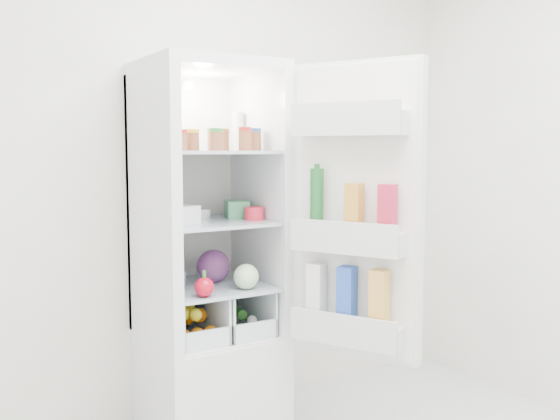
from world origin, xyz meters
TOP-DOWN VIEW (x-y plane):
  - room_walls at (0.00, 0.00)m, footprint 3.02×3.02m
  - refrigerator at (-0.20, 1.25)m, footprint 0.60×0.60m
  - shelf_low at (-0.20, 1.19)m, footprint 0.49×0.53m
  - shelf_mid at (-0.20, 1.19)m, footprint 0.49×0.53m
  - shelf_top at (-0.20, 1.19)m, footprint 0.49×0.53m
  - crisper_left at (-0.32, 1.19)m, footprint 0.23×0.46m
  - crisper_right at (-0.08, 1.19)m, footprint 0.23×0.46m
  - condiment_jars at (-0.21, 1.13)m, footprint 0.46×0.34m
  - squeeze_bottle at (0.01, 1.30)m, footprint 0.06×0.06m
  - tub_white at (-0.37, 1.13)m, footprint 0.16×0.16m
  - tin_red at (-0.01, 1.10)m, footprint 0.12×0.12m
  - foil_tray at (-0.21, 1.37)m, footprint 0.17×0.13m
  - tub_green at (-0.03, 1.23)m, footprint 0.15×0.17m
  - red_cabbage at (-0.16, 1.23)m, footprint 0.16×0.16m
  - bell_pepper at (-0.33, 0.97)m, footprint 0.09×0.09m
  - mushroom_bowl at (-0.36, 1.28)m, footprint 0.18×0.18m
  - salad_bag at (-0.10, 1.01)m, footprint 0.12×0.12m
  - citrus_pile at (-0.32, 1.13)m, footprint 0.20×0.24m
  - veg_pile at (-0.07, 1.18)m, footprint 0.16×0.30m
  - fridge_door at (0.24, 0.64)m, footprint 0.40×0.57m

SIDE VIEW (x-z plane):
  - veg_pile at x=-0.07m, z-range 0.51..0.61m
  - citrus_pile at x=-0.32m, z-range 0.51..0.67m
  - crisper_left at x=-0.32m, z-range 0.50..0.72m
  - crisper_right at x=-0.08m, z-range 0.50..0.72m
  - refrigerator at x=-0.20m, z-range -0.23..1.57m
  - shelf_low at x=-0.20m, z-range 0.73..0.75m
  - mushroom_bowl at x=-0.36m, z-range 0.75..0.82m
  - bell_pepper at x=-0.33m, z-range 0.75..0.83m
  - salad_bag at x=-0.10m, z-range 0.75..0.87m
  - red_cabbage at x=-0.16m, z-range 0.75..0.91m
  - shelf_mid at x=-0.20m, z-range 1.04..1.06m
  - foil_tray at x=-0.21m, z-range 1.06..1.10m
  - tin_red at x=-0.01m, z-range 1.06..1.12m
  - fridge_door at x=0.24m, z-range 0.44..1.74m
  - tub_white at x=-0.37m, z-range 1.06..1.14m
  - tub_green at x=-0.03m, z-range 1.06..1.14m
  - shelf_top at x=-0.20m, z-range 1.37..1.39m
  - condiment_jars at x=-0.21m, z-range 1.39..1.47m
  - squeeze_bottle at x=0.01m, z-range 1.39..1.58m
  - room_walls at x=0.00m, z-range 0.29..2.90m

